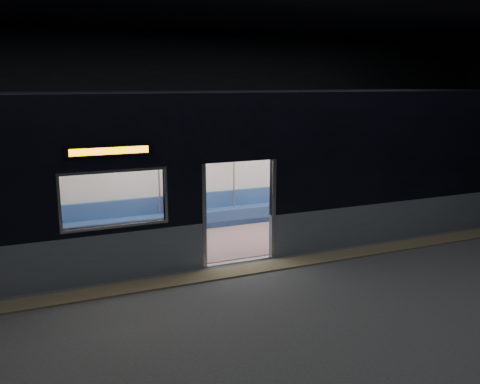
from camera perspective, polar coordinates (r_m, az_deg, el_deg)
station_floor at (r=9.42m, az=2.43°, el=-9.90°), size 24.00×14.00×0.01m
station_envelope at (r=8.73m, az=2.66°, el=13.01°), size 24.00×14.00×5.00m
tactile_strip at (r=9.88m, az=1.05°, el=-8.69°), size 22.80×0.50×0.03m
metro_car at (r=11.20m, az=-3.09°, el=3.52°), size 18.00×3.04×3.35m
passenger at (r=12.20m, az=-6.86°, el=-0.97°), size 0.41×0.66×1.31m
handbag at (r=12.03m, az=-6.46°, el=-1.66°), size 0.33×0.31×0.14m
transit_map at (r=13.87m, az=8.14°, el=3.55°), size 0.99×0.03×0.65m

